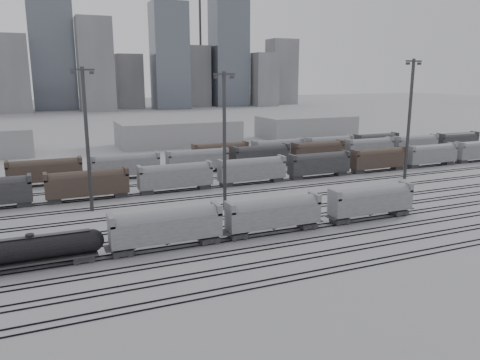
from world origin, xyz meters
name	(u,v)px	position (x,y,z in m)	size (l,w,h in m)	color
ground	(294,233)	(0.00, 0.00, 0.00)	(900.00, 900.00, 0.00)	#A3A3A8
tracks	(246,203)	(0.00, 17.50, 0.08)	(220.00, 71.50, 0.16)	black
tank_car_b	(31,250)	(-35.68, 1.00, 2.44)	(17.06, 2.84, 4.22)	#27282A
hopper_car_a	(166,225)	(-19.03, 1.00, 3.32)	(15.04, 2.99, 5.38)	#27282A
hopper_car_b	(274,212)	(-2.88, 1.00, 3.23)	(14.60, 2.90, 5.22)	#27282A
hopper_car_c	(371,200)	(14.82, 1.00, 3.29)	(14.90, 2.96, 5.33)	#27282A
light_mast_b	(87,137)	(-26.23, 24.02, 12.90)	(3.89, 0.62, 24.31)	#343436
light_mast_c	(224,138)	(-4.85, 15.53, 12.51)	(3.77, 0.60, 23.58)	#343436
light_mast_d	(409,117)	(41.96, 22.67, 14.05)	(4.24, 0.68, 26.48)	#343436
bg_string_near	(252,171)	(8.00, 32.00, 2.80)	(151.00, 3.00, 5.60)	gray
bg_string_mid	(261,156)	(18.00, 48.00, 2.80)	(151.00, 3.00, 5.60)	#27282A
bg_string_far	(304,148)	(35.50, 56.00, 2.80)	(66.00, 3.00, 5.60)	#43332A
warehouse_mid	(179,133)	(10.00, 95.00, 4.00)	(40.00, 18.00, 8.00)	#959497
warehouse_right	(306,127)	(60.00, 95.00, 4.00)	(35.00, 18.00, 8.00)	#959497
skyline	(102,58)	(10.84, 280.00, 34.73)	(316.00, 22.40, 95.00)	gray
crane_left	(35,24)	(-28.74, 305.00, 57.39)	(42.00, 1.80, 100.00)	#343436
crane_right	(202,31)	(91.26, 305.00, 57.39)	(42.00, 1.80, 100.00)	#343436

